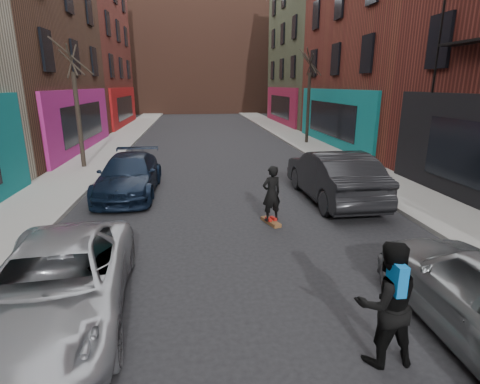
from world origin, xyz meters
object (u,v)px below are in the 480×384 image
object	(u,v)px
parked_left_end	(129,175)
skateboard	(271,222)
pedestrian	(386,303)
skateboarder	(272,193)
parked_left_far	(57,284)
tree_right_far	(309,88)
parked_right_end	(333,175)
tree_left_far	(76,94)

from	to	relation	value
parked_left_end	skateboard	xyz separation A→B (m)	(4.38, -3.52, -0.64)
parked_left_end	pedestrian	xyz separation A→B (m)	(4.82, -9.04, 0.22)
skateboarder	skateboard	bearing A→B (deg)	180.00
skateboard	pedestrian	world-z (taller)	pedestrian
parked_left_far	skateboarder	distance (m)	5.90
parked_left_far	skateboard	world-z (taller)	parked_left_far
tree_right_far	pedestrian	size ratio (longest dim) A/B	3.75
parked_right_end	tree_left_far	bearing A→B (deg)	-32.88
tree_left_far	skateboard	xyz separation A→B (m)	(7.15, -8.00, -3.33)
skateboarder	pedestrian	distance (m)	5.53
parked_right_end	skateboarder	bearing A→B (deg)	37.50
skateboard	parked_right_end	bearing A→B (deg)	20.22
tree_right_far	skateboarder	world-z (taller)	tree_right_far
skateboarder	pedestrian	size ratio (longest dim) A/B	0.86
parked_left_far	pedestrian	world-z (taller)	pedestrian
tree_left_far	parked_left_far	size ratio (longest dim) A/B	1.37
parked_left_far	pedestrian	bearing A→B (deg)	-22.92
tree_left_far	parked_left_end	size ratio (longest dim) A/B	1.36
parked_right_end	skateboard	distance (m)	3.29
tree_right_far	parked_right_end	xyz separation A→B (m)	(-2.75, -12.01, -2.69)
parked_right_end	skateboard	bearing A→B (deg)	37.50
tree_right_far	parked_left_end	distance (m)	14.52
parked_left_far	parked_right_end	bearing A→B (deg)	35.95
tree_left_far	skateboard	distance (m)	11.23
parked_left_end	parked_left_far	bearing A→B (deg)	-89.14
parked_right_end	pedestrian	xyz separation A→B (m)	(-2.07, -7.50, 0.07)
parked_right_end	skateboard	world-z (taller)	parked_right_end
tree_left_far	parked_left_far	distance (m)	12.58
skateboard	skateboarder	xyz separation A→B (m)	(0.00, 0.00, 0.83)
tree_left_far	tree_right_far	world-z (taller)	tree_right_far
parked_right_end	skateboard	xyz separation A→B (m)	(-2.50, -1.99, -0.79)
skateboard	parked_left_end	bearing A→B (deg)	123.00
tree_left_far	skateboard	bearing A→B (deg)	-48.23
tree_right_far	parked_right_end	world-z (taller)	tree_right_far
parked_left_far	tree_right_far	bearing A→B (deg)	56.90
tree_right_far	parked_left_end	xyz separation A→B (m)	(-9.63, -10.48, -2.84)
skateboard	skateboarder	world-z (taller)	skateboarder
parked_left_end	skateboard	bearing A→B (deg)	-38.05
tree_right_far	parked_left_far	size ratio (longest dim) A/B	1.44
parked_left_end	pedestrian	bearing A→B (deg)	-61.21
parked_right_end	skateboard	size ratio (longest dim) A/B	6.40
pedestrian	tree_left_far	bearing A→B (deg)	-61.20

